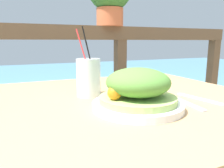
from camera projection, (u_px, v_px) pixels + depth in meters
patio_table at (92, 126)px, 0.75m from camera, size 1.25×0.91×0.75m
railing_fence at (56, 73)px, 1.39m from camera, size 2.80×0.08×1.05m
sea_backdrop at (33, 87)px, 3.75m from camera, size 12.00×4.00×0.37m
salad_plate at (138, 91)px, 0.64m from camera, size 0.27×0.27×0.12m
drink_glass at (89, 77)px, 0.79m from camera, size 0.09×0.09×0.25m
fork at (186, 103)px, 0.70m from camera, size 0.04×0.18×0.00m
knife at (199, 99)px, 0.75m from camera, size 0.05×0.18×0.00m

